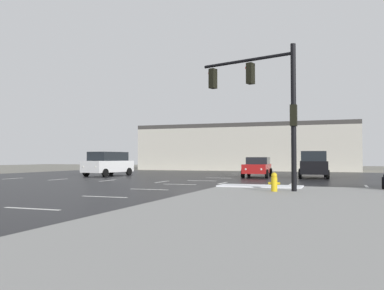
{
  "coord_description": "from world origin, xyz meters",
  "views": [
    {
      "loc": [
        8.68,
        -23.93,
        1.54
      ],
      "look_at": [
        -1.48,
        4.18,
        2.49
      ],
      "focal_mm": 38.36,
      "sensor_mm": 36.0,
      "label": 1
    }
  ],
  "objects_px": {
    "traffic_signal_mast": "(267,96)",
    "fire_hydrant": "(274,182)",
    "suv_white": "(108,163)",
    "suv_black": "(313,164)",
    "sedan_red": "(258,167)"
  },
  "relations": [
    {
      "from": "traffic_signal_mast",
      "to": "fire_hydrant",
      "type": "height_order",
      "value": "traffic_signal_mast"
    },
    {
      "from": "suv_white",
      "to": "suv_black",
      "type": "xyz_separation_m",
      "value": [
        16.57,
        2.5,
        0.0
      ]
    },
    {
      "from": "traffic_signal_mast",
      "to": "suv_white",
      "type": "distance_m",
      "value": 20.0
    },
    {
      "from": "fire_hydrant",
      "to": "suv_black",
      "type": "height_order",
      "value": "suv_black"
    },
    {
      "from": "traffic_signal_mast",
      "to": "suv_white",
      "type": "bearing_deg",
      "value": -21.77
    },
    {
      "from": "fire_hydrant",
      "to": "suv_white",
      "type": "relative_size",
      "value": 0.16
    },
    {
      "from": "suv_white",
      "to": "sedan_red",
      "type": "xyz_separation_m",
      "value": [
        12.32,
        2.22,
        -0.24
      ]
    },
    {
      "from": "traffic_signal_mast",
      "to": "fire_hydrant",
      "type": "xyz_separation_m",
      "value": [
        0.4,
        -0.76,
        -3.74
      ]
    },
    {
      "from": "fire_hydrant",
      "to": "suv_black",
      "type": "relative_size",
      "value": 0.16
    },
    {
      "from": "suv_white",
      "to": "sedan_red",
      "type": "height_order",
      "value": "suv_white"
    },
    {
      "from": "fire_hydrant",
      "to": "suv_white",
      "type": "distance_m",
      "value": 20.54
    },
    {
      "from": "sedan_red",
      "to": "traffic_signal_mast",
      "type": "bearing_deg",
      "value": 8.92
    },
    {
      "from": "sedan_red",
      "to": "suv_white",
      "type": "bearing_deg",
      "value": -83.36
    },
    {
      "from": "fire_hydrant",
      "to": "suv_white",
      "type": "xyz_separation_m",
      "value": [
        -15.92,
        12.97,
        0.55
      ]
    },
    {
      "from": "fire_hydrant",
      "to": "suv_white",
      "type": "height_order",
      "value": "suv_white"
    }
  ]
}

